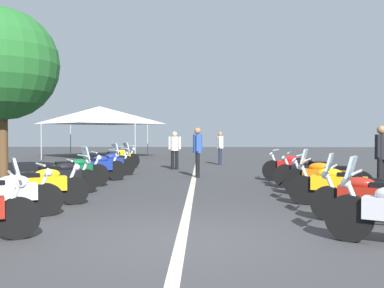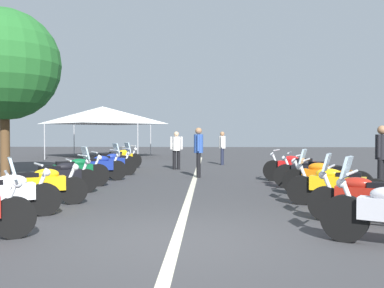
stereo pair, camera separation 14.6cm
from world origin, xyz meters
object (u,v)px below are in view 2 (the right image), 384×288
object	(u,v)px
motorcycle_left_row_8	(121,158)
motorcycle_right_row_3	(326,178)
motorcycle_left_row_6	(109,163)
bystander_4	(222,145)
bystander_1	(199,148)
motorcycle_left_row_3	(60,177)
motorcycle_left_row_4	(74,171)
motorcycle_left_row_5	(97,167)
bystander_3	(176,147)
motorcycle_right_row_1	(366,197)
motorcycle_left_row_2	(38,185)
motorcycle_left_row_1	(2,195)
motorcycle_left_row_7	(112,161)
motorcycle_right_row_2	(336,185)
motorcycle_right_row_5	(296,167)
motorcycle_right_row_4	(310,172)
bystander_2	(382,153)
event_tent	(103,115)
roadside_tree_0	(4,65)

from	to	relation	value
motorcycle_left_row_8	motorcycle_right_row_3	size ratio (longest dim) A/B	0.84
motorcycle_left_row_6	bystander_4	world-z (taller)	bystander_4
bystander_1	bystander_4	distance (m)	5.93
motorcycle_left_row_3	motorcycle_left_row_4	xyz separation A→B (m)	(1.40, 0.09, 0.00)
motorcycle_left_row_8	motorcycle_left_row_5	bearing A→B (deg)	-124.01
motorcycle_left_row_8	bystander_3	world-z (taller)	bystander_3
bystander_3	motorcycle_right_row_3	bearing A→B (deg)	-153.79
motorcycle_left_row_6	motorcycle_right_row_1	bearing A→B (deg)	-84.82
motorcycle_left_row_2	motorcycle_left_row_6	bearing A→B (deg)	62.46
motorcycle_left_row_5	motorcycle_left_row_8	world-z (taller)	motorcycle_left_row_5
motorcycle_left_row_1	bystander_1	distance (m)	8.06
motorcycle_left_row_7	motorcycle_right_row_2	distance (m)	9.97
motorcycle_left_row_6	motorcycle_left_row_7	xyz separation A→B (m)	(1.53, 0.25, -0.01)
motorcycle_right_row_5	motorcycle_left_row_1	bearing A→B (deg)	67.57
motorcycle_left_row_6	motorcycle_right_row_4	distance (m)	7.11
motorcycle_left_row_6	bystander_2	world-z (taller)	bystander_2
motorcycle_left_row_1	motorcycle_left_row_2	xyz separation A→B (m)	(1.38, -0.10, -0.00)
motorcycle_right_row_1	bystander_2	bearing A→B (deg)	-90.73
motorcycle_left_row_3	bystander_3	world-z (taller)	bystander_3
motorcycle_left_row_2	event_tent	distance (m)	18.22
motorcycle_right_row_1	event_tent	xyz separation A→B (m)	(19.31, 9.34, 2.19)
motorcycle_left_row_3	motorcycle_left_row_6	size ratio (longest dim) A/B	0.93
motorcycle_right_row_2	motorcycle_left_row_4	bearing A→B (deg)	-1.16
motorcycle_left_row_3	motorcycle_left_row_8	distance (m)	7.78
motorcycle_right_row_2	bystander_4	size ratio (longest dim) A/B	1.24
bystander_3	motorcycle_left_row_1	bearing A→B (deg)	164.65
motorcycle_left_row_7	motorcycle_right_row_4	xyz separation A→B (m)	(-4.74, -6.59, 0.01)
motorcycle_left_row_4	roadside_tree_0	distance (m)	5.34
motorcycle_left_row_8	motorcycle_right_row_5	xyz separation A→B (m)	(-4.80, -6.53, 0.01)
motorcycle_left_row_1	motorcycle_left_row_5	size ratio (longest dim) A/B	1.03
motorcycle_left_row_7	motorcycle_right_row_1	bearing A→B (deg)	-91.49
motorcycle_left_row_6	motorcycle_right_row_5	distance (m)	6.49
roadside_tree_0	motorcycle_left_row_8	bearing A→B (deg)	-40.08
motorcycle_right_row_2	bystander_2	distance (m)	2.93
event_tent	bystander_1	bearing A→B (deg)	-151.95
bystander_1	roadside_tree_0	xyz separation A→B (m)	(-0.33, 6.67, 2.86)
motorcycle_left_row_1	motorcycle_right_row_1	world-z (taller)	motorcycle_right_row_1
motorcycle_left_row_1	motorcycle_left_row_7	bearing A→B (deg)	56.61
roadside_tree_0	bystander_2	bearing A→B (deg)	-105.67
motorcycle_left_row_8	bystander_3	size ratio (longest dim) A/B	1.05
motorcycle_left_row_2	motorcycle_right_row_5	distance (m)	7.85
motorcycle_left_row_7	motorcycle_right_row_3	xyz separation A→B (m)	(-6.18, -6.63, 0.01)
bystander_2	motorcycle_left_row_1	bearing A→B (deg)	-114.32
motorcycle_left_row_5	motorcycle_left_row_8	size ratio (longest dim) A/B	1.06
motorcycle_left_row_5	bystander_4	bearing A→B (deg)	24.67
roadside_tree_0	bystander_3	bearing A→B (deg)	-58.19
motorcycle_left_row_1	bystander_4	size ratio (longest dim) A/B	1.14
motorcycle_left_row_5	motorcycle_left_row_4	bearing A→B (deg)	-134.38
motorcycle_left_row_8	bystander_4	distance (m)	5.05
motorcycle_left_row_5	roadside_tree_0	distance (m)	4.97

